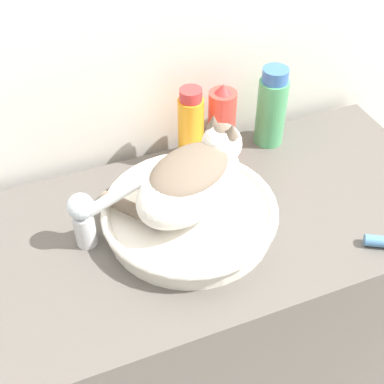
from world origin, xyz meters
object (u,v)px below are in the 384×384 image
Objects in this scene: faucet at (88,214)px; cat at (192,177)px; shampoo_bottle_tall at (191,128)px; spray_bottle_trigger at (222,122)px; mouthwash_bottle at (271,108)px.

cat is at bearing 1.76° from faucet.
faucet is at bearing -148.81° from shampoo_bottle_tall.
spray_bottle_trigger is 0.98× the size of shampoo_bottle_tall.
cat is 2.09× the size of faucet.
mouthwash_bottle reaches higher than faucet.
faucet is at bearing -154.61° from spray_bottle_trigger.
mouthwash_bottle is at bearing 27.17° from faucet.
faucet is at bearing -160.77° from mouthwash_bottle.
cat reaches higher than faucet.
cat reaches higher than shampoo_bottle_tall.
cat is 0.34m from mouthwash_bottle.
mouthwash_bottle is at bearing 0.00° from spray_bottle_trigger.
shampoo_bottle_tall is at bearing -180.00° from mouthwash_bottle.
spray_bottle_trigger reaches higher than faucet.
mouthwash_bottle is (0.49, 0.17, 0.02)m from faucet.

